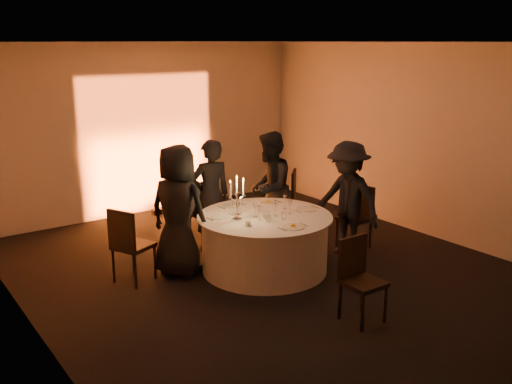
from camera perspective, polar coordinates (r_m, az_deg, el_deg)
floor at (r=7.83m, az=0.86°, el=-7.76°), size 7.00×7.00×0.00m
ceiling at (r=7.23m, az=0.96°, el=14.77°), size 7.00×7.00×0.00m
wall_back at (r=10.37m, az=-10.76°, el=6.19°), size 7.00×0.00×7.00m
wall_left at (r=6.14m, az=-22.22°, el=-0.48°), size 0.00×7.00×7.00m
wall_right at (r=9.46m, az=15.74°, el=5.09°), size 0.00×7.00×7.00m
uplighter_fixture at (r=10.41m, az=-9.68°, el=-1.91°), size 0.25×0.12×0.10m
banquet_table at (r=7.69m, az=0.87°, el=-5.11°), size 1.80×1.80×0.77m
chair_left at (r=7.40m, az=-12.63°, el=-4.86°), size 0.57×0.57×0.99m
chair_back_left at (r=8.80m, az=-5.85°, el=-1.53°), size 0.45×0.45×0.96m
chair_back_right at (r=9.30m, az=3.07°, el=-0.46°), size 0.61×0.61×0.99m
chair_right at (r=8.65m, az=10.15°, el=-2.08°), size 0.43×0.43×0.94m
chair_front at (r=6.43m, az=10.22°, el=-8.09°), size 0.41×0.41×0.94m
guest_left at (r=7.46m, az=-7.79°, el=-1.90°), size 0.90×1.02×1.75m
guest_back_left at (r=8.35m, az=-4.55°, el=-0.35°), size 0.66×0.48×1.66m
guest_back_right at (r=8.67m, az=1.36°, el=0.44°), size 1.05×1.03×1.71m
guest_right at (r=8.22m, az=9.13°, el=-0.71°), size 0.78×1.16×1.66m
plate_left at (r=7.49m, az=-3.56°, el=-2.51°), size 0.36×0.26×0.01m
plate_back_left at (r=8.00m, az=-2.42°, el=-1.37°), size 0.35×0.27×0.01m
plate_back_right at (r=8.12m, az=1.23°, el=-1.04°), size 0.35×0.25×0.08m
plate_right at (r=7.86m, az=5.04°, el=-1.72°), size 0.36×0.28×0.01m
plate_front at (r=7.10m, az=3.74°, el=-3.43°), size 0.36×0.28×0.08m
coffee_cup at (r=7.14m, az=-0.81°, el=-3.17°), size 0.11×0.11×0.07m
candelabra at (r=7.33m, az=-1.90°, el=-1.25°), size 0.25×0.12×0.60m
wine_glass_a at (r=7.51m, az=2.05°, el=-1.41°), size 0.07×0.07×0.19m
wine_glass_b at (r=7.61m, az=-2.23°, el=-1.19°), size 0.07×0.07×0.19m
wine_glass_c at (r=7.45m, az=-0.06°, el=-1.54°), size 0.07×0.07×0.19m
wine_glass_d at (r=7.34m, az=0.48°, el=-1.79°), size 0.07×0.07×0.19m
wine_glass_e at (r=7.51m, az=-1.79°, el=-1.41°), size 0.07×0.07×0.19m
wine_glass_f at (r=7.63m, az=3.43°, el=-1.17°), size 0.07×0.07×0.19m
wine_glass_g at (r=7.61m, az=-1.59°, el=-1.18°), size 0.07×0.07×0.19m
wine_glass_h at (r=7.84m, az=2.91°, el=-0.73°), size 0.07×0.07×0.19m
tumbler_a at (r=7.44m, az=1.11°, el=-2.31°), size 0.07×0.07×0.09m
tumbler_b at (r=7.41m, az=2.81°, el=-2.38°), size 0.07×0.07×0.09m
tumbler_c at (r=7.72m, az=0.38°, el=-1.66°), size 0.07×0.07×0.09m
tumbler_d at (r=7.30m, az=1.24°, el=-2.65°), size 0.07×0.07×0.09m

